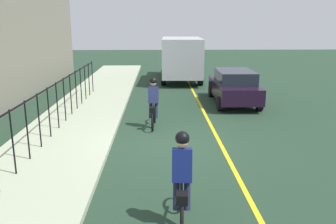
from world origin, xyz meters
The scene contains 8 objects.
ground_plane centered at (0.00, 0.00, 0.00)m, with size 80.00×80.00×0.00m, color #213928.
lane_line_centre centered at (0.00, -1.60, 0.00)m, with size 36.00×0.12×0.01m, color yellow.
sidewalk centered at (0.00, 3.40, 0.07)m, with size 40.00×3.20×0.15m, color #A6B194.
iron_fence centered at (1.00, 3.80, 1.22)m, with size 14.37×0.04×1.60m.
cyclist_lead centered at (1.98, 0.52, 0.91)m, with size 1.71×0.38×1.83m.
cyclist_follow centered at (-4.42, -0.07, 0.91)m, with size 1.71×0.38×1.83m.
patrol_sedan centered at (5.78, -3.19, 0.82)m, with size 4.43×1.99×1.58m.
box_truck_background centered at (12.72, -1.18, 1.55)m, with size 6.78×2.71×2.78m.
Camera 1 is at (-10.33, 0.36, 3.69)m, focal length 37.65 mm.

